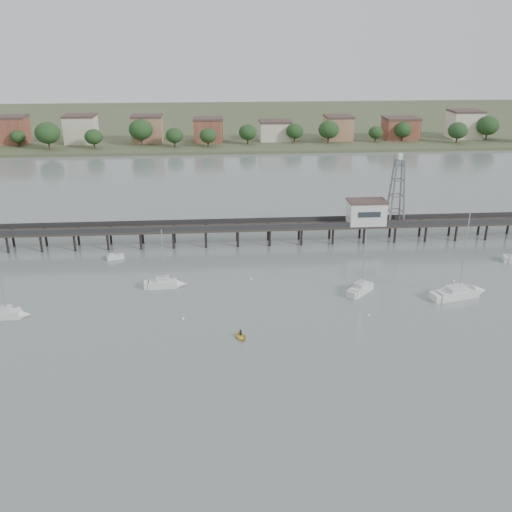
{
  "coord_description": "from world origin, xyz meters",
  "views": [
    {
      "loc": [
        -8.44,
        -58.2,
        43.26
      ],
      "look_at": [
        -0.78,
        42.0,
        4.0
      ],
      "focal_mm": 40.0,
      "sensor_mm": 36.0,
      "label": 1
    }
  ],
  "objects_px": {
    "sailboat_c": "(364,288)",
    "pier": "(253,227)",
    "white_tender": "(115,257)",
    "sailboat_b": "(168,284)",
    "sailboat_a": "(11,314)",
    "yellow_dinghy": "(241,338)",
    "lattice_tower": "(397,192)",
    "sailboat_d": "(465,292)"
  },
  "relations": [
    {
      "from": "sailboat_d",
      "to": "sailboat_c",
      "type": "xyz_separation_m",
      "value": [
        -17.34,
        3.38,
        0.02
      ]
    },
    {
      "from": "pier",
      "to": "lattice_tower",
      "type": "distance_m",
      "value": 32.34
    },
    {
      "from": "sailboat_a",
      "to": "white_tender",
      "type": "bearing_deg",
      "value": 62.09
    },
    {
      "from": "white_tender",
      "to": "yellow_dinghy",
      "type": "height_order",
      "value": "yellow_dinghy"
    },
    {
      "from": "lattice_tower",
      "to": "sailboat_b",
      "type": "xyz_separation_m",
      "value": [
        -48.72,
        -22.15,
        -10.45
      ]
    },
    {
      "from": "pier",
      "to": "sailboat_b",
      "type": "relative_size",
      "value": 12.86
    },
    {
      "from": "lattice_tower",
      "to": "sailboat_d",
      "type": "height_order",
      "value": "lattice_tower"
    },
    {
      "from": "sailboat_a",
      "to": "yellow_dinghy",
      "type": "distance_m",
      "value": 38.28
    },
    {
      "from": "lattice_tower",
      "to": "sailboat_b",
      "type": "relative_size",
      "value": 1.33
    },
    {
      "from": "pier",
      "to": "sailboat_c",
      "type": "relative_size",
      "value": 12.55
    },
    {
      "from": "lattice_tower",
      "to": "sailboat_c",
      "type": "bearing_deg",
      "value": -116.9
    },
    {
      "from": "sailboat_b",
      "to": "white_tender",
      "type": "xyz_separation_m",
      "value": [
        -11.9,
        14.98,
        -0.24
      ]
    },
    {
      "from": "sailboat_d",
      "to": "yellow_dinghy",
      "type": "relative_size",
      "value": 5.93
    },
    {
      "from": "lattice_tower",
      "to": "sailboat_c",
      "type": "xyz_separation_m",
      "value": [
        -13.44,
        -26.49,
        -10.45
      ]
    },
    {
      "from": "sailboat_d",
      "to": "pier",
      "type": "bearing_deg",
      "value": 126.1
    },
    {
      "from": "sailboat_b",
      "to": "white_tender",
      "type": "relative_size",
      "value": 3.18
    },
    {
      "from": "lattice_tower",
      "to": "sailboat_a",
      "type": "height_order",
      "value": "lattice_tower"
    },
    {
      "from": "sailboat_c",
      "to": "white_tender",
      "type": "distance_m",
      "value": 50.98
    },
    {
      "from": "white_tender",
      "to": "sailboat_b",
      "type": "bearing_deg",
      "value": -69.57
    },
    {
      "from": "sailboat_d",
      "to": "lattice_tower",
      "type": "bearing_deg",
      "value": 83.7
    },
    {
      "from": "sailboat_d",
      "to": "sailboat_b",
      "type": "bearing_deg",
      "value": 157.91
    },
    {
      "from": "sailboat_b",
      "to": "lattice_tower",
      "type": "bearing_deg",
      "value": 21.1
    },
    {
      "from": "sailboat_a",
      "to": "pier",
      "type": "bearing_deg",
      "value": 36.84
    },
    {
      "from": "white_tender",
      "to": "yellow_dinghy",
      "type": "bearing_deg",
      "value": -73.18
    },
    {
      "from": "pier",
      "to": "white_tender",
      "type": "height_order",
      "value": "pier"
    },
    {
      "from": "sailboat_a",
      "to": "sailboat_d",
      "type": "xyz_separation_m",
      "value": [
        77.44,
        2.51,
        -0.03
      ]
    },
    {
      "from": "pier",
      "to": "sailboat_d",
      "type": "xyz_separation_m",
      "value": [
        35.4,
        -29.87,
        -3.17
      ]
    },
    {
      "from": "sailboat_c",
      "to": "white_tender",
      "type": "xyz_separation_m",
      "value": [
        -47.18,
        19.31,
        -0.24
      ]
    },
    {
      "from": "sailboat_d",
      "to": "sailboat_c",
      "type": "distance_m",
      "value": 17.66
    },
    {
      "from": "sailboat_c",
      "to": "yellow_dinghy",
      "type": "bearing_deg",
      "value": 169.2
    },
    {
      "from": "sailboat_b",
      "to": "sailboat_c",
      "type": "bearing_deg",
      "value": -10.36
    },
    {
      "from": "sailboat_d",
      "to": "white_tender",
      "type": "height_order",
      "value": "sailboat_d"
    },
    {
      "from": "pier",
      "to": "sailboat_c",
      "type": "xyz_separation_m",
      "value": [
        18.06,
        -26.49,
        -3.15
      ]
    },
    {
      "from": "sailboat_a",
      "to": "white_tender",
      "type": "distance_m",
      "value": 28.33
    },
    {
      "from": "lattice_tower",
      "to": "sailboat_a",
      "type": "distance_m",
      "value": 81.03
    },
    {
      "from": "sailboat_c",
      "to": "pier",
      "type": "bearing_deg",
      "value": 79.76
    },
    {
      "from": "sailboat_c",
      "to": "sailboat_b",
      "type": "relative_size",
      "value": 1.02
    },
    {
      "from": "sailboat_b",
      "to": "sailboat_a",
      "type": "bearing_deg",
      "value": -160.95
    },
    {
      "from": "sailboat_d",
      "to": "sailboat_b",
      "type": "height_order",
      "value": "sailboat_d"
    },
    {
      "from": "sailboat_c",
      "to": "sailboat_b",
      "type": "height_order",
      "value": "sailboat_c"
    },
    {
      "from": "sailboat_a",
      "to": "white_tender",
      "type": "height_order",
      "value": "sailboat_a"
    },
    {
      "from": "white_tender",
      "to": "yellow_dinghy",
      "type": "relative_size",
      "value": 1.32
    }
  ]
}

